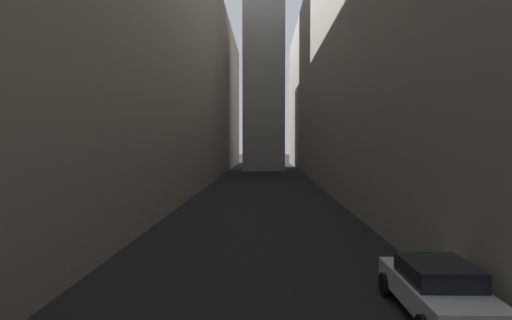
% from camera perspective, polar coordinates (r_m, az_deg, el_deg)
% --- Properties ---
extents(ground_plane, '(264.00, 264.00, 0.00)m').
position_cam_1_polar(ground_plane, '(42.11, 0.87, -3.63)').
color(ground_plane, black).
extents(building_block_left, '(11.43, 108.00, 23.88)m').
position_cam_1_polar(building_block_left, '(46.02, -13.52, 11.72)').
color(building_block_left, gray).
rests_on(building_block_left, ground).
extents(building_block_right, '(15.94, 108.00, 24.33)m').
position_cam_1_polar(building_block_right, '(46.53, 18.10, 11.85)').
color(building_block_right, gray).
rests_on(building_block_right, ground).
extents(parked_car_right_third, '(1.88, 4.45, 1.37)m').
position_cam_1_polar(parked_car_right_third, '(12.06, 22.12, -14.94)').
color(parked_car_right_third, silver).
rests_on(parked_car_right_third, ground).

